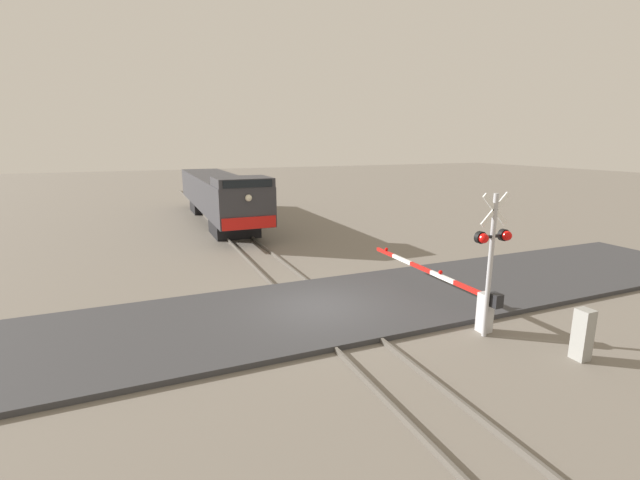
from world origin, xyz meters
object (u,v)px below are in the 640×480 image
Objects in this scene: crossing_signal at (492,249)px; utility_cabinet at (583,335)px; crossing_gate at (463,294)px; locomotive at (219,194)px.

crossing_signal reaches higher than utility_cabinet.
crossing_gate is (0.22, 1.26, -1.80)m from crossing_signal.
crossing_signal is 3.07× the size of utility_cabinet.
locomotive is 13.04× the size of utility_cabinet.
crossing_gate is at bearing 80.16° from crossing_signal.
locomotive is at bearing 99.69° from crossing_signal.
crossing_signal is 2.21m from crossing_gate.
utility_cabinet is (5.03, -23.83, -1.28)m from locomotive.
crossing_gate is 4.97× the size of utility_cabinet.
utility_cabinet is (1.09, -3.30, -0.15)m from crossing_gate.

